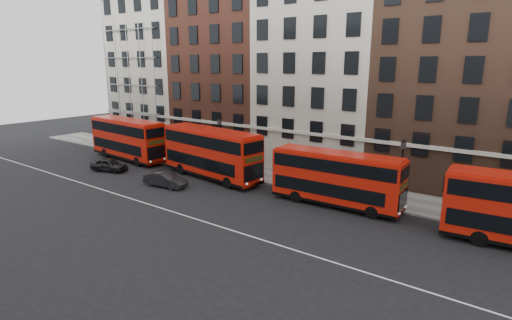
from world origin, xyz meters
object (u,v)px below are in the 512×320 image
Objects in this scene: bus_c at (336,177)px; car_front at (165,179)px; bus_a at (127,138)px; bus_b at (211,152)px; car_rear at (109,165)px.

bus_c is 2.48× the size of car_front.
bus_a is 1.10× the size of bus_c.
bus_c reaches higher than car_front.
bus_b is at bearing 177.83° from bus_c.
car_front is at bearing -17.18° from bus_a.
car_rear is 0.95× the size of car_front.
bus_a is 2.86× the size of car_rear.
car_rear is (2.72, -4.40, -1.83)m from bus_a.
bus_c is 23.65m from car_rear.
bus_a is at bearing 60.73° from car_front.
bus_a reaches higher than car_rear.
car_front is at bearing -107.22° from car_rear.
bus_b is 1.14× the size of bus_c.
car_front is at bearing -164.83° from bus_c.
bus_b is 11.24m from car_rear.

